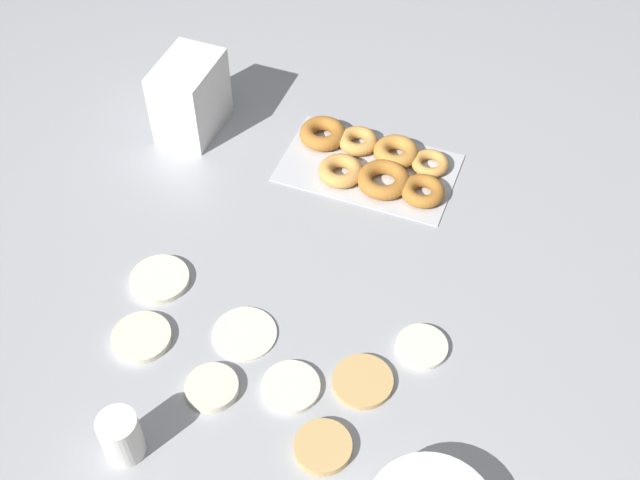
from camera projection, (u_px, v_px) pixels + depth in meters
ground_plane at (289, 303)px, 1.44m from camera, size 3.00×3.00×0.00m
pancake_0 at (323, 447)px, 1.25m from camera, size 0.09×0.09×0.02m
pancake_1 at (245, 333)px, 1.39m from camera, size 0.11×0.11×0.01m
pancake_2 at (291, 387)px, 1.32m from camera, size 0.10×0.10×0.01m
pancake_3 at (141, 337)px, 1.38m from camera, size 0.10×0.10×0.01m
pancake_4 at (422, 347)px, 1.37m from camera, size 0.09×0.09×0.01m
pancake_5 at (363, 381)px, 1.33m from camera, size 0.10×0.10×0.01m
pancake_6 at (212, 388)px, 1.32m from camera, size 0.09×0.09×0.02m
pancake_7 at (160, 279)px, 1.47m from camera, size 0.11×0.11×0.01m
donut_tray at (372, 162)px, 1.65m from camera, size 0.36×0.22×0.04m
container_stack at (190, 96)px, 1.69m from camera, size 0.11×0.16×0.17m
paper_cup at (121, 436)px, 1.22m from camera, size 0.06×0.06×0.09m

